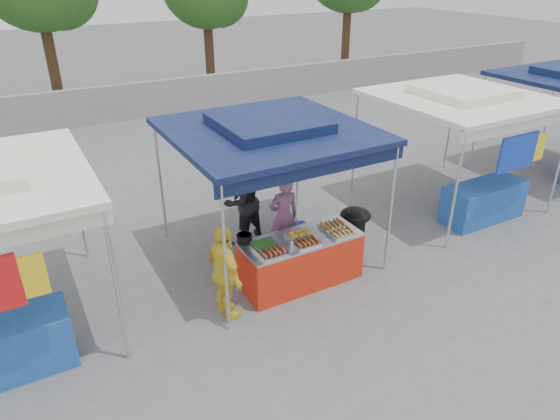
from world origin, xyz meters
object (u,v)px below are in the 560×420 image
customer_person (225,273)px  cooking_pot (244,238)px  helper_man (242,200)px  vendor_table (301,260)px  wok_burner (355,227)px  vendor_woman (284,217)px

customer_person → cooking_pot: bearing=-51.1°
helper_man → customer_person: size_ratio=1.13×
vendor_table → wok_burner: (1.32, 0.29, 0.13)m
helper_man → customer_person: 2.26m
wok_burner → helper_man: 2.14m
wok_burner → vendor_woman: bearing=162.3°
wok_burner → customer_person: 2.83m
cooking_pot → wok_burner: size_ratio=0.26×
cooking_pot → helper_man: 1.49m
cooking_pot → helper_man: (0.60, 1.37, -0.04)m
vendor_table → helper_man: 1.77m
cooking_pot → helper_man: size_ratio=0.14×
wok_burner → vendor_woman: vendor_woman is taller
helper_man → customer_person: (-1.18, -1.93, -0.10)m
vendor_woman → customer_person: 2.00m
wok_burner → helper_man: helper_man is taller
vendor_table → cooking_pot: size_ratio=8.29×
helper_man → vendor_woman: bearing=102.8°
vendor_table → cooking_pot: cooking_pot is taller
wok_burner → customer_person: size_ratio=0.60×
wok_burner → vendor_woman: (-1.13, 0.62, 0.22)m
helper_man → vendor_table: bearing=81.6°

